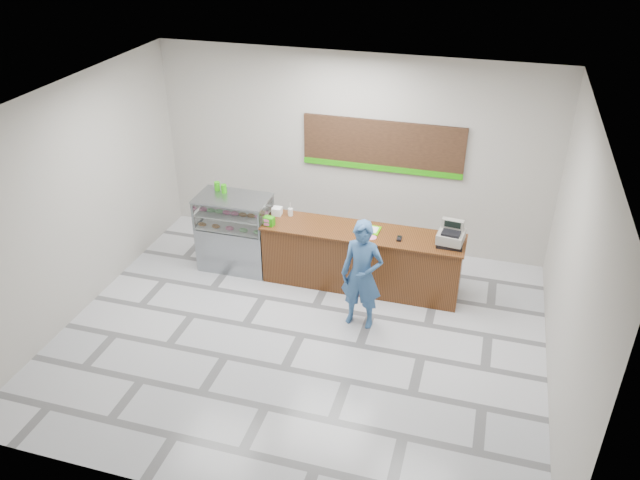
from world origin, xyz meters
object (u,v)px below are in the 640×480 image
(serving_tray, at_px, (367,229))
(customer, at_px, (362,275))
(display_case, at_px, (235,232))
(cash_register, at_px, (451,236))
(sales_counter, at_px, (361,259))

(serving_tray, bearing_deg, customer, -78.81)
(display_case, bearing_deg, customer, -22.23)
(display_case, height_order, serving_tray, display_case)
(cash_register, height_order, serving_tray, cash_register)
(display_case, xyz_separation_m, serving_tray, (2.29, 0.07, 0.36))
(sales_counter, bearing_deg, cash_register, -0.73)
(serving_tray, bearing_deg, display_case, -175.55)
(sales_counter, height_order, serving_tray, serving_tray)
(cash_register, xyz_separation_m, serving_tray, (-1.32, 0.08, -0.13))
(display_case, xyz_separation_m, customer, (2.44, -1.00, 0.19))
(display_case, height_order, cash_register, cash_register)
(sales_counter, height_order, cash_register, cash_register)
(display_case, relative_size, serving_tray, 3.21)
(sales_counter, height_order, display_case, display_case)
(sales_counter, distance_m, customer, 1.08)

